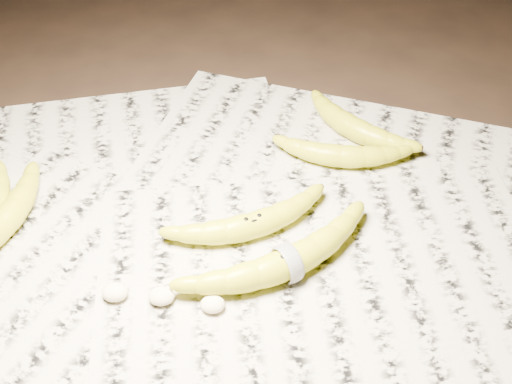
{
  "coord_description": "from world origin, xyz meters",
  "views": [
    {
      "loc": [
        0.03,
        -0.62,
        0.66
      ],
      "look_at": [
        0.02,
        0.05,
        0.05
      ],
      "focal_mm": 50.0,
      "sensor_mm": 36.0,
      "label": 1
    }
  ],
  "objects_px": {
    "banana_left_b": "(1,223)",
    "banana_taped": "(288,261)",
    "banana_center": "(252,223)",
    "banana_upper_b": "(353,125)",
    "banana_upper_a": "(341,154)"
  },
  "relations": [
    {
      "from": "banana_upper_a",
      "to": "banana_center",
      "type": "bearing_deg",
      "value": -124.67
    },
    {
      "from": "banana_upper_a",
      "to": "banana_left_b",
      "type": "bearing_deg",
      "value": -155.19
    },
    {
      "from": "banana_left_b",
      "to": "banana_center",
      "type": "relative_size",
      "value": 1.01
    },
    {
      "from": "banana_center",
      "to": "banana_upper_b",
      "type": "xyz_separation_m",
      "value": [
        0.14,
        0.21,
        -0.0
      ]
    },
    {
      "from": "banana_upper_a",
      "to": "banana_upper_b",
      "type": "relative_size",
      "value": 1.0
    },
    {
      "from": "banana_taped",
      "to": "banana_upper_b",
      "type": "distance_m",
      "value": 0.29
    },
    {
      "from": "banana_upper_b",
      "to": "banana_taped",
      "type": "bearing_deg",
      "value": -67.32
    },
    {
      "from": "banana_left_b",
      "to": "banana_taped",
      "type": "distance_m",
      "value": 0.37
    },
    {
      "from": "banana_center",
      "to": "banana_upper_b",
      "type": "distance_m",
      "value": 0.25
    },
    {
      "from": "banana_left_b",
      "to": "banana_center",
      "type": "xyz_separation_m",
      "value": [
        0.32,
        0.0,
        -0.0
      ]
    },
    {
      "from": "banana_left_b",
      "to": "banana_upper_b",
      "type": "bearing_deg",
      "value": -43.28
    },
    {
      "from": "banana_left_b",
      "to": "banana_taped",
      "type": "relative_size",
      "value": 0.82
    },
    {
      "from": "banana_center",
      "to": "banana_upper_a",
      "type": "distance_m",
      "value": 0.19
    },
    {
      "from": "banana_center",
      "to": "banana_upper_b",
      "type": "height_order",
      "value": "same"
    },
    {
      "from": "banana_upper_a",
      "to": "banana_upper_b",
      "type": "xyz_separation_m",
      "value": [
        0.02,
        0.07,
        0.0
      ]
    }
  ]
}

